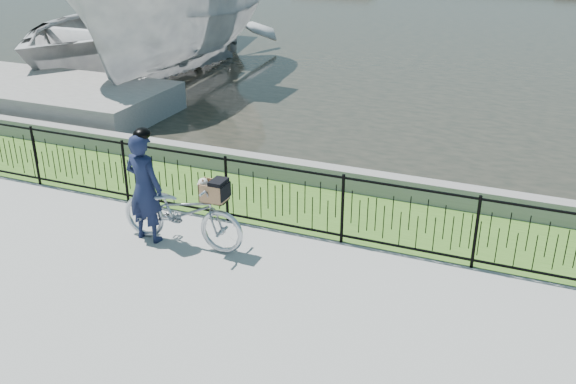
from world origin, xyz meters
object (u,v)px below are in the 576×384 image
at_px(boat_far, 131,26).
at_px(boat_near, 179,16).
at_px(cyclist, 144,186).
at_px(bicycle_rig, 182,212).

bearing_deg(boat_far, boat_near, -31.86).
bearing_deg(cyclist, bicycle_rig, 6.58).
relative_size(bicycle_rig, boat_near, 0.22).
bearing_deg(boat_near, cyclist, -62.16).
height_order(bicycle_rig, boat_near, boat_near).
relative_size(bicycle_rig, cyclist, 1.13).
distance_m(boat_near, boat_far, 3.71).
distance_m(bicycle_rig, boat_near, 10.32).
distance_m(cyclist, boat_far, 13.25).
bearing_deg(boat_far, cyclist, -54.22).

